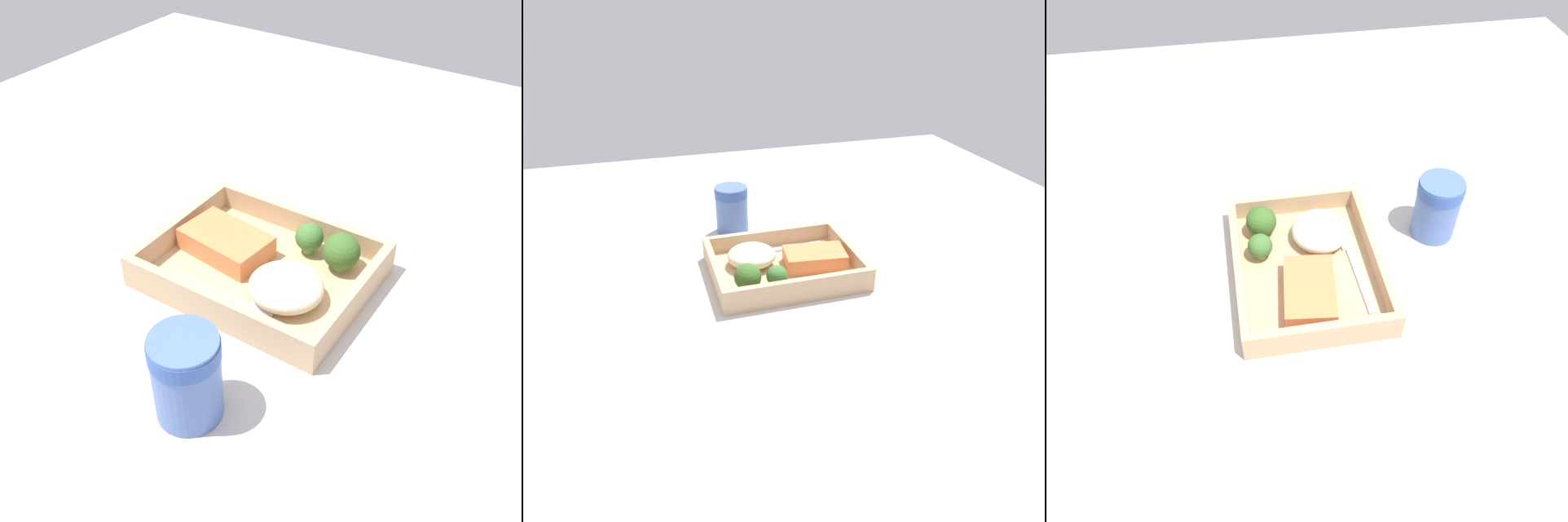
% 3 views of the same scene
% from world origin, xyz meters
% --- Properties ---
extents(ground_plane, '(1.60, 1.60, 0.02)m').
position_xyz_m(ground_plane, '(0.00, 0.00, -0.01)').
color(ground_plane, beige).
extents(takeout_tray, '(0.27, 0.21, 0.01)m').
position_xyz_m(takeout_tray, '(0.00, 0.00, 0.01)').
color(takeout_tray, tan).
rests_on(takeout_tray, ground_plane).
extents(tray_rim, '(0.27, 0.21, 0.03)m').
position_xyz_m(tray_rim, '(0.00, 0.00, 0.03)').
color(tray_rim, tan).
rests_on(tray_rim, takeout_tray).
extents(salmon_fillet, '(0.12, 0.08, 0.03)m').
position_xyz_m(salmon_fillet, '(-0.06, 0.01, 0.03)').
color(salmon_fillet, '#E98048').
rests_on(salmon_fillet, takeout_tray).
extents(mashed_potatoes, '(0.09, 0.09, 0.04)m').
position_xyz_m(mashed_potatoes, '(0.05, -0.03, 0.03)').
color(mashed_potatoes, beige).
rests_on(mashed_potatoes, takeout_tray).
extents(broccoli_floret_1, '(0.04, 0.04, 0.04)m').
position_xyz_m(broccoli_floret_1, '(0.03, 0.07, 0.04)').
color(broccoli_floret_1, '#729E5B').
rests_on(broccoli_floret_1, takeout_tray).
extents(broccoli_floret_2, '(0.05, 0.05, 0.05)m').
position_xyz_m(broccoli_floret_2, '(0.08, 0.06, 0.04)').
color(broccoli_floret_2, '#729F5D').
rests_on(broccoli_floret_2, takeout_tray).
extents(fork, '(0.16, 0.02, 0.00)m').
position_xyz_m(fork, '(-0.01, -0.07, 0.01)').
color(fork, silver).
rests_on(fork, takeout_tray).
extents(paper_cup, '(0.07, 0.07, 0.10)m').
position_xyz_m(paper_cup, '(0.05, -0.21, 0.06)').
color(paper_cup, '#4E6DB3').
rests_on(paper_cup, ground_plane).
extents(receipt_slip, '(0.10, 0.12, 0.00)m').
position_xyz_m(receipt_slip, '(-0.25, -0.01, 0.00)').
color(receipt_slip, white).
rests_on(receipt_slip, ground_plane).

